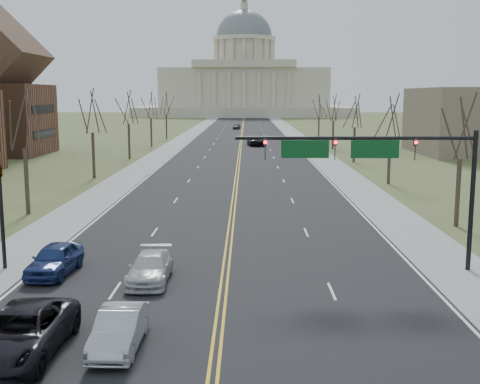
{
  "coord_description": "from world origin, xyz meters",
  "views": [
    {
      "loc": [
        1.06,
        -16.59,
        8.93
      ],
      "look_at": [
        0.67,
        20.08,
        3.0
      ],
      "focal_mm": 45.0,
      "sensor_mm": 36.0,
      "label": 1
    }
  ],
  "objects_px": {
    "signal_left": "(1,198)",
    "car_sb_inner_second": "(150,268)",
    "car_far_sb": "(237,126)",
    "car_sb_outer_second": "(55,259)",
    "car_sb_outer_lead": "(20,333)",
    "car_sb_inner_lead": "(119,329)",
    "car_far_nb": "(256,141)",
    "signal_mast": "(374,159)"
  },
  "relations": [
    {
      "from": "signal_left",
      "to": "car_sb_inner_second",
      "type": "distance_m",
      "value": 8.73
    },
    {
      "from": "car_far_sb",
      "to": "car_sb_outer_second",
      "type": "bearing_deg",
      "value": -86.92
    },
    {
      "from": "car_sb_outer_second",
      "to": "car_far_sb",
      "type": "relative_size",
      "value": 1.05
    },
    {
      "from": "car_sb_outer_lead",
      "to": "car_sb_inner_lead",
      "type": "bearing_deg",
      "value": 13.05
    },
    {
      "from": "car_sb_outer_lead",
      "to": "car_far_nb",
      "type": "height_order",
      "value": "car_sb_outer_lead"
    },
    {
      "from": "car_far_sb",
      "to": "car_sb_outer_lead",
      "type": "bearing_deg",
      "value": -85.95
    },
    {
      "from": "car_sb_outer_lead",
      "to": "car_sb_outer_second",
      "type": "relative_size",
      "value": 1.3
    },
    {
      "from": "car_sb_inner_lead",
      "to": "car_far_sb",
      "type": "relative_size",
      "value": 0.98
    },
    {
      "from": "car_sb_inner_lead",
      "to": "car_sb_outer_lead",
      "type": "xyz_separation_m",
      "value": [
        -3.27,
        -0.69,
        0.12
      ]
    },
    {
      "from": "signal_mast",
      "to": "car_far_nb",
      "type": "xyz_separation_m",
      "value": [
        -4.75,
        76.77,
        -4.97
      ]
    },
    {
      "from": "signal_mast",
      "to": "car_sb_outer_second",
      "type": "height_order",
      "value": "signal_mast"
    },
    {
      "from": "car_sb_inner_lead",
      "to": "car_sb_inner_second",
      "type": "height_order",
      "value": "car_sb_inner_lead"
    },
    {
      "from": "car_far_sb",
      "to": "car_sb_inner_lead",
      "type": "bearing_deg",
      "value": -84.61
    },
    {
      "from": "car_far_sb",
      "to": "signal_mast",
      "type": "bearing_deg",
      "value": -79.85
    },
    {
      "from": "car_far_nb",
      "to": "car_far_sb",
      "type": "height_order",
      "value": "car_far_nb"
    },
    {
      "from": "signal_mast",
      "to": "car_sb_inner_second",
      "type": "relative_size",
      "value": 2.6
    },
    {
      "from": "car_sb_outer_lead",
      "to": "car_sb_outer_second",
      "type": "height_order",
      "value": "car_sb_outer_lead"
    },
    {
      "from": "signal_left",
      "to": "car_sb_inner_lead",
      "type": "xyz_separation_m",
      "value": [
        8.06,
        -9.86,
        -3.0
      ]
    },
    {
      "from": "signal_mast",
      "to": "car_far_sb",
      "type": "relative_size",
      "value": 2.79
    },
    {
      "from": "car_sb_outer_lead",
      "to": "car_far_nb",
      "type": "relative_size",
      "value": 1.06
    },
    {
      "from": "car_far_sb",
      "to": "signal_left",
      "type": "bearing_deg",
      "value": -88.24
    },
    {
      "from": "signal_left",
      "to": "car_sb_outer_lead",
      "type": "xyz_separation_m",
      "value": [
        4.79,
        -10.55,
        -2.88
      ]
    },
    {
      "from": "signal_mast",
      "to": "signal_left",
      "type": "relative_size",
      "value": 2.02
    },
    {
      "from": "car_sb_inner_second",
      "to": "car_sb_outer_second",
      "type": "distance_m",
      "value": 5.09
    },
    {
      "from": "car_sb_outer_second",
      "to": "car_far_nb",
      "type": "height_order",
      "value": "car_far_nb"
    },
    {
      "from": "signal_mast",
      "to": "car_sb_outer_lead",
      "type": "relative_size",
      "value": 2.04
    },
    {
      "from": "car_sb_inner_second",
      "to": "car_far_nb",
      "type": "xyz_separation_m",
      "value": [
        6.29,
        78.87,
        0.1
      ]
    },
    {
      "from": "signal_left",
      "to": "car_far_sb",
      "type": "bearing_deg",
      "value": 85.58
    },
    {
      "from": "car_sb_outer_lead",
      "to": "car_sb_outer_second",
      "type": "xyz_separation_m",
      "value": [
        -1.84,
        9.56,
        -0.05
      ]
    },
    {
      "from": "signal_mast",
      "to": "car_sb_inner_lead",
      "type": "bearing_deg",
      "value": -137.83
    },
    {
      "from": "signal_left",
      "to": "car_sb_inner_lead",
      "type": "bearing_deg",
      "value": -50.76
    },
    {
      "from": "signal_left",
      "to": "car_far_nb",
      "type": "xyz_separation_m",
      "value": [
        14.2,
        76.77,
        -2.92
      ]
    },
    {
      "from": "car_far_nb",
      "to": "car_sb_outer_second",
      "type": "bearing_deg",
      "value": 74.9
    },
    {
      "from": "car_sb_outer_second",
      "to": "signal_mast",
      "type": "bearing_deg",
      "value": 7.12
    },
    {
      "from": "car_far_sb",
      "to": "car_far_nb",
      "type": "bearing_deg",
      "value": -79.19
    },
    {
      "from": "signal_mast",
      "to": "signal_left",
      "type": "xyz_separation_m",
      "value": [
        -18.95,
        0.0,
        -2.05
      ]
    },
    {
      "from": "car_sb_outer_second",
      "to": "car_sb_inner_lead",
      "type": "bearing_deg",
      "value": -56.49
    },
    {
      "from": "car_sb_inner_second",
      "to": "car_sb_inner_lead",
      "type": "bearing_deg",
      "value": -89.49
    },
    {
      "from": "car_sb_inner_lead",
      "to": "car_sb_outer_lead",
      "type": "height_order",
      "value": "car_sb_outer_lead"
    },
    {
      "from": "car_sb_outer_lead",
      "to": "car_sb_inner_second",
      "type": "height_order",
      "value": "car_sb_outer_lead"
    },
    {
      "from": "car_sb_outer_second",
      "to": "car_far_nb",
      "type": "distance_m",
      "value": 78.57
    },
    {
      "from": "car_sb_inner_lead",
      "to": "car_sb_outer_lead",
      "type": "bearing_deg",
      "value": -167.68
    }
  ]
}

